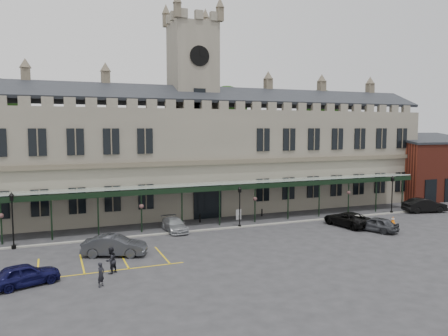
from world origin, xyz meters
name	(u,v)px	position (x,y,z in m)	size (l,w,h in m)	color
ground	(249,242)	(0.00, 0.00, 0.00)	(140.00, 140.00, 0.00)	#2A2A2D
station_building	(193,157)	(0.00, 15.91, 6.47)	(60.00, 10.36, 17.30)	#696458
clock_tower	(193,101)	(0.00, 16.00, 13.11)	(5.60, 5.60, 24.80)	#696458
canopy	(219,202)	(0.00, 7.46, 2.40)	(50.00, 4.10, 4.30)	#8C9E93
brick_annex	(427,169)	(34.00, 12.97, 4.16)	(12.40, 8.36, 9.23)	maroon
kerb	(226,228)	(0.00, 5.50, 0.06)	(60.00, 0.40, 0.12)	gray
parking_markings	(83,266)	(-14.00, -1.50, 0.00)	(16.00, 6.00, 0.01)	gold
tree_behind_mid	(227,108)	(8.00, 25.00, 12.81)	(6.00, 6.00, 16.00)	#332314
tree_behind_right	(321,110)	(24.00, 25.00, 12.81)	(6.00, 6.00, 16.00)	#332314
lamp_post_left	(12,215)	(-18.96, 5.27, 2.81)	(0.45, 0.45, 4.74)	black
lamp_post_mid	(240,203)	(1.50, 5.52, 2.48)	(0.40, 0.40, 4.18)	black
lamp_post_right	(392,191)	(20.87, 5.54, 2.63)	(0.42, 0.42, 4.43)	black
traffic_cone	(393,220)	(17.20, 1.35, 0.36)	(0.46, 0.46, 0.73)	orange
sign_board	(239,215)	(2.93, 9.07, 0.54)	(0.65, 0.12, 1.11)	black
bollard_left	(200,218)	(-1.45, 9.21, 0.42)	(0.15, 0.15, 0.84)	black
bollard_right	(262,213)	(6.10, 9.72, 0.42)	(0.15, 0.15, 0.83)	black
car_left_a	(25,275)	(-17.66, -4.34, 0.72)	(1.70, 4.23, 1.44)	#0B0C34
car_left_b	(114,246)	(-11.50, 0.24, 0.81)	(1.71, 4.91, 1.62)	#303237
car_taxi	(175,225)	(-5.00, 6.35, 0.64)	(1.80, 4.42, 1.28)	#9FA1A6
car_van	(347,219)	(11.89, 1.98, 0.73)	(2.43, 5.27, 1.46)	black
car_right_a	(376,224)	(13.00, -0.87, 0.72)	(1.70, 4.22, 1.44)	#303237
car_right_b	(425,205)	(25.00, 4.64, 0.83)	(1.76, 5.05, 1.66)	black
person_a	(101,275)	(-13.20, -6.29, 0.78)	(0.57, 0.37, 1.56)	black
person_b	(111,260)	(-12.30, -3.93, 0.91)	(0.89, 0.69, 1.83)	black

